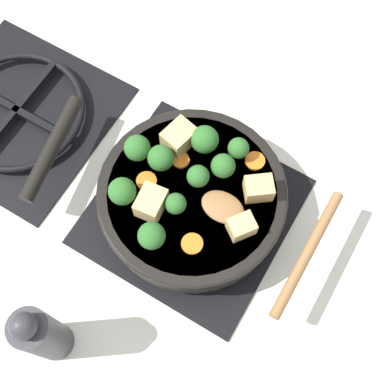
{
  "coord_description": "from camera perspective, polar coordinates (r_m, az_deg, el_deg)",
  "views": [
    {
      "loc": [
        -0.26,
        -0.15,
        0.84
      ],
      "look_at": [
        0.0,
        0.0,
        0.09
      ],
      "focal_mm": 50.0,
      "sensor_mm": 36.0,
      "label": 1
    }
  ],
  "objects": [
    {
      "name": "tofu_cube_west_chunk",
      "position": [
        0.78,
        5.3,
        -3.69
      ],
      "size": [
        0.05,
        0.05,
        0.03
      ],
      "primitive_type": "cube",
      "rotation": [
        0.0,
        0.0,
        5.65
      ],
      "color": "#DBB770",
      "rests_on": "skillet_pan"
    },
    {
      "name": "broccoli_floret_tall_stem",
      "position": [
        0.82,
        1.36,
        5.6
      ],
      "size": [
        0.04,
        0.04,
        0.05
      ],
      "color": "#709956",
      "rests_on": "skillet_pan"
    },
    {
      "name": "broccoli_floret_south_cluster",
      "position": [
        0.81,
        -3.35,
        3.62
      ],
      "size": [
        0.04,
        0.04,
        0.05
      ],
      "color": "#709956",
      "rests_on": "skillet_pan"
    },
    {
      "name": "broccoli_floret_east_rim",
      "position": [
        0.82,
        4.97,
        4.65
      ],
      "size": [
        0.03,
        0.03,
        0.04
      ],
      "color": "#709956",
      "rests_on": "skillet_pan"
    },
    {
      "name": "broccoli_floret_north_edge",
      "position": [
        0.8,
        3.34,
        2.79
      ],
      "size": [
        0.04,
        0.04,
        0.04
      ],
      "color": "#709956",
      "rests_on": "skillet_pan"
    },
    {
      "name": "carrot_slice_near_center",
      "position": [
        0.78,
        0.01,
        -5.54
      ],
      "size": [
        0.03,
        0.03,
        0.01
      ],
      "primitive_type": "cylinder",
      "color": "orange",
      "rests_on": "skillet_pan"
    },
    {
      "name": "carrot_slice_orange_thin",
      "position": [
        0.82,
        -4.87,
        1.16
      ],
      "size": [
        0.03,
        0.03,
        0.01
      ],
      "primitive_type": "cylinder",
      "color": "orange",
      "rests_on": "skillet_pan"
    },
    {
      "name": "tofu_cube_center_large",
      "position": [
        0.79,
        -4.39,
        -1.16
      ],
      "size": [
        0.05,
        0.04,
        0.04
      ],
      "primitive_type": "cube",
      "rotation": [
        0.0,
        0.0,
        3.26
      ],
      "color": "#DBB770",
      "rests_on": "skillet_pan"
    },
    {
      "name": "broccoli_floret_west_rim",
      "position": [
        0.78,
        -1.76,
        -1.27
      ],
      "size": [
        0.03,
        0.03,
        0.04
      ],
      "color": "#709956",
      "rests_on": "skillet_pan"
    },
    {
      "name": "broccoli_floret_small_inner",
      "position": [
        0.76,
        -4.34,
        -4.68
      ],
      "size": [
        0.04,
        0.04,
        0.05
      ],
      "color": "#709956",
      "rests_on": "skillet_pan"
    },
    {
      "name": "carrot_slice_under_broccoli",
      "position": [
        0.83,
        -1.21,
        3.41
      ],
      "size": [
        0.03,
        0.03,
        0.01
      ],
      "primitive_type": "cylinder",
      "color": "orange",
      "rests_on": "skillet_pan"
    },
    {
      "name": "tofu_cube_east_chunk",
      "position": [
        0.83,
        -1.38,
        5.84
      ],
      "size": [
        0.06,
        0.05,
        0.04
      ],
      "primitive_type": "cube",
      "rotation": [
        0.0,
        0.0,
        2.92
      ],
      "color": "#DBB770",
      "rests_on": "skillet_pan"
    },
    {
      "name": "tofu_cube_near_handle",
      "position": [
        0.8,
        7.12,
        0.37
      ],
      "size": [
        0.05,
        0.05,
        0.03
      ],
      "primitive_type": "cube",
      "rotation": [
        0.0,
        0.0,
        5.36
      ],
      "color": "#DBB770",
      "rests_on": "skillet_pan"
    },
    {
      "name": "skillet_pan",
      "position": [
        0.84,
        -0.18,
        -0.64
      ],
      "size": [
        0.29,
        0.41,
        0.06
      ],
      "color": "black",
      "rests_on": "front_burner_grate"
    },
    {
      "name": "broccoli_floret_near_spoon",
      "position": [
        0.8,
        0.48,
        1.77
      ],
      "size": [
        0.03,
        0.03,
        0.04
      ],
      "color": "#709956",
      "rests_on": "skillet_pan"
    },
    {
      "name": "carrot_slice_edge_slice",
      "position": [
        0.84,
        6.74,
        3.31
      ],
      "size": [
        0.03,
        0.03,
        0.01
      ],
      "primitive_type": "cylinder",
      "color": "orange",
      "rests_on": "skillet_pan"
    },
    {
      "name": "wooden_spoon",
      "position": [
        0.79,
        8.11,
        -4.22
      ],
      "size": [
        0.21,
        0.18,
        0.02
      ],
      "color": "olive",
      "rests_on": "skillet_pan"
    },
    {
      "name": "broccoli_floret_center_top",
      "position": [
        0.79,
        -7.45,
        0.06
      ],
      "size": [
        0.04,
        0.04,
        0.05
      ],
      "color": "#709956",
      "rests_on": "skillet_pan"
    },
    {
      "name": "broccoli_floret_mid_floret",
      "position": [
        0.82,
        -5.86,
        4.67
      ],
      "size": [
        0.04,
        0.04,
        0.05
      ],
      "color": "#709956",
      "rests_on": "skillet_pan"
    },
    {
      "name": "pepper_mill",
      "position": [
        0.79,
        -15.77,
        -14.45
      ],
      "size": [
        0.06,
        0.06,
        0.19
      ],
      "color": "#333338",
      "rests_on": "ground_plane"
    },
    {
      "name": "ground_plane",
      "position": [
        0.89,
        0.0,
        -2.1
      ],
      "size": [
        2.4,
        2.4,
        0.0
      ],
      "primitive_type": "plane",
      "color": "silver"
    },
    {
      "name": "rear_burner_grate",
      "position": [
        1.01,
        -18.07,
        8.06
      ],
      "size": [
        0.31,
        0.31,
        0.03
      ],
      "color": "black",
      "rests_on": "ground_plane"
    },
    {
      "name": "front_burner_grate",
      "position": [
        0.88,
        0.0,
        -1.83
      ],
      "size": [
        0.31,
        0.31,
        0.03
      ],
      "color": "black",
      "rests_on": "ground_plane"
    }
  ]
}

